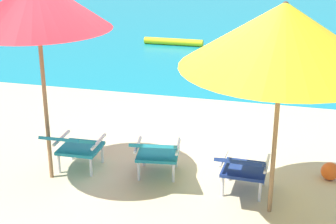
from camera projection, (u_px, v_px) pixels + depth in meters
ground_plane at (214, 85)px, 10.26m from camera, size 40.00×40.00×0.00m
ocean_band at (254, 18)px, 17.61m from camera, size 40.00×18.00×0.01m
swim_buoy at (173, 42)px, 13.58m from camera, size 1.60×0.18×0.18m
lounge_chair_left at (75, 145)px, 6.50m from camera, size 0.56×0.89×0.68m
lounge_chair_center at (156, 151)px, 6.33m from camera, size 0.66×0.94×0.68m
lounge_chair_right at (243, 167)px, 5.92m from camera, size 0.57×0.89×0.68m
beach_umbrella_left at (36, 3)px, 5.77m from camera, size 2.38×2.38×2.53m
beach_umbrella_right at (283, 35)px, 5.07m from camera, size 2.29×2.31×2.38m
beach_ball at (330, 171)px, 6.44m from camera, size 0.23×0.23×0.23m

